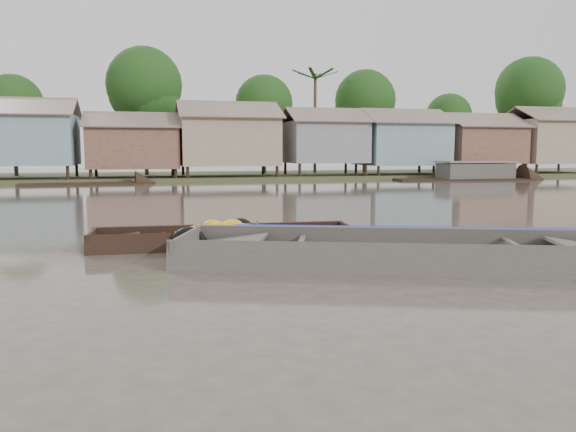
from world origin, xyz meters
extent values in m
plane|color=#453D35|center=(0.00, 0.00, 0.00)|extent=(120.00, 120.00, 0.00)
cube|color=#384723|center=(0.00, 33.00, 0.00)|extent=(120.00, 12.00, 0.50)
cube|color=gray|center=(-10.50, 29.50, 2.70)|extent=(6.20, 5.20, 3.20)
cube|color=brown|center=(-10.50, 28.10, 4.75)|extent=(6.60, 3.02, 1.28)
cube|color=brown|center=(-10.50, 30.90, 4.75)|extent=(6.60, 3.02, 1.28)
cube|color=brown|center=(-3.80, 29.50, 2.20)|extent=(5.80, 4.60, 2.70)
cube|color=brown|center=(-3.80, 28.26, 4.00)|extent=(6.20, 2.67, 1.14)
cube|color=brown|center=(-3.80, 30.74, 4.00)|extent=(6.20, 2.67, 1.14)
cube|color=gray|center=(2.50, 29.50, 2.65)|extent=(6.50, 5.30, 3.30)
cube|color=brown|center=(2.50, 28.07, 4.75)|extent=(6.90, 3.08, 1.31)
cube|color=brown|center=(2.50, 30.93, 4.75)|extent=(6.90, 3.08, 1.31)
cube|color=gray|center=(9.50, 29.50, 2.60)|extent=(5.40, 4.70, 2.90)
cube|color=brown|center=(9.50, 28.23, 4.50)|extent=(5.80, 2.73, 1.17)
cube|color=brown|center=(9.50, 30.77, 4.50)|extent=(5.80, 2.73, 1.17)
cube|color=gray|center=(15.50, 29.50, 2.50)|extent=(6.00, 5.00, 3.10)
cube|color=brown|center=(15.50, 28.15, 4.50)|extent=(6.40, 2.90, 1.24)
cube|color=brown|center=(15.50, 30.85, 4.50)|extent=(6.40, 2.90, 1.24)
cube|color=brown|center=(22.00, 29.50, 2.45)|extent=(5.70, 4.90, 2.80)
cube|color=brown|center=(22.00, 28.18, 4.30)|extent=(6.10, 2.85, 1.21)
cube|color=brown|center=(22.00, 30.82, 4.30)|extent=(6.10, 2.85, 1.21)
cube|color=gray|center=(28.50, 29.50, 2.70)|extent=(6.30, 5.10, 3.40)
cube|color=brown|center=(28.50, 28.12, 4.85)|extent=(6.70, 2.96, 1.26)
cube|color=brown|center=(28.50, 30.88, 4.85)|extent=(6.70, 2.96, 1.26)
cylinder|color=#473323|center=(-12.00, 34.00, 2.45)|extent=(0.28, 0.28, 4.90)
sphere|color=#183B12|center=(-12.00, 34.00, 5.25)|extent=(4.20, 4.20, 4.20)
cylinder|color=#473323|center=(-3.00, 33.00, 3.15)|extent=(0.28, 0.28, 6.30)
sphere|color=#183B12|center=(-3.00, 33.00, 6.75)|extent=(5.40, 5.40, 5.40)
cylinder|color=#473323|center=(6.00, 34.00, 2.62)|extent=(0.28, 0.28, 5.25)
sphere|color=#183B12|center=(6.00, 34.00, 5.62)|extent=(4.50, 4.50, 4.50)
cylinder|color=#473323|center=(14.00, 33.00, 2.80)|extent=(0.28, 0.28, 5.60)
sphere|color=#183B12|center=(14.00, 33.00, 6.00)|extent=(4.80, 4.80, 4.80)
cylinder|color=#473323|center=(22.00, 34.00, 2.27)|extent=(0.28, 0.28, 4.55)
sphere|color=#183B12|center=(22.00, 34.00, 4.88)|extent=(3.90, 3.90, 3.90)
cylinder|color=#473323|center=(29.00, 33.00, 3.32)|extent=(0.28, 0.28, 6.65)
sphere|color=#183B12|center=(29.00, 33.00, 7.12)|extent=(5.70, 5.70, 5.70)
cylinder|color=#473323|center=(10.00, 33.50, 4.00)|extent=(0.24, 0.24, 8.00)
cube|color=black|center=(-1.38, 2.56, -0.08)|extent=(5.57, 1.32, 0.08)
cube|color=black|center=(-1.35, 3.16, 0.14)|extent=(5.65, 0.42, 0.52)
cube|color=black|center=(-1.41, 1.96, 0.14)|extent=(5.65, 0.42, 0.52)
cube|color=black|center=(1.38, 2.43, 0.14)|extent=(0.12, 1.23, 0.49)
cube|color=black|center=(0.90, 2.45, 0.20)|extent=(1.01, 1.10, 0.19)
cube|color=black|center=(-4.14, 2.69, 0.14)|extent=(0.12, 1.23, 0.49)
cube|color=black|center=(-3.66, 2.67, 0.20)|extent=(1.01, 1.10, 0.19)
cube|color=black|center=(-2.70, 2.62, 0.24)|extent=(0.16, 1.18, 0.05)
cube|color=black|center=(-0.06, 2.50, 0.24)|extent=(0.16, 1.18, 0.05)
ellipsoid|color=yellow|center=(-1.07, 2.92, 0.23)|extent=(0.39, 0.28, 0.23)
ellipsoid|color=yellow|center=(-1.64, 2.62, 0.44)|extent=(0.44, 0.32, 0.26)
ellipsoid|color=yellow|center=(-2.22, 2.56, 0.24)|extent=(0.47, 0.33, 0.28)
ellipsoid|color=yellow|center=(-1.48, 2.41, 0.40)|extent=(0.44, 0.32, 0.26)
ellipsoid|color=yellow|center=(-0.93, 2.38, 0.37)|extent=(0.36, 0.26, 0.22)
ellipsoid|color=yellow|center=(-1.22, 2.52, 0.44)|extent=(0.48, 0.34, 0.28)
ellipsoid|color=yellow|center=(-0.64, 2.38, 0.27)|extent=(0.43, 0.31, 0.26)
ellipsoid|color=yellow|center=(-1.65, 2.86, 0.32)|extent=(0.37, 0.26, 0.22)
ellipsoid|color=yellow|center=(-1.75, 2.31, 0.30)|extent=(0.36, 0.26, 0.21)
ellipsoid|color=yellow|center=(-1.53, 2.76, 0.31)|extent=(0.41, 0.30, 0.25)
ellipsoid|color=yellow|center=(-2.06, 2.30, 0.18)|extent=(0.45, 0.32, 0.27)
ellipsoid|color=yellow|center=(-1.02, 2.49, 0.36)|extent=(0.43, 0.31, 0.26)
ellipsoid|color=yellow|center=(-1.11, 2.89, 0.24)|extent=(0.40, 0.29, 0.24)
ellipsoid|color=yellow|center=(-0.57, 2.73, 0.26)|extent=(0.46, 0.33, 0.27)
ellipsoid|color=yellow|center=(-2.11, 2.30, 0.19)|extent=(0.46, 0.33, 0.27)
ellipsoid|color=yellow|center=(-1.60, 2.49, 0.35)|extent=(0.43, 0.31, 0.26)
ellipsoid|color=yellow|center=(-2.27, 2.27, 0.13)|extent=(0.37, 0.27, 0.22)
ellipsoid|color=yellow|center=(-1.52, 2.81, 0.28)|extent=(0.38, 0.27, 0.23)
ellipsoid|color=yellow|center=(-1.43, 2.69, 0.34)|extent=(0.44, 0.32, 0.26)
ellipsoid|color=yellow|center=(-2.31, 2.55, 0.15)|extent=(0.36, 0.26, 0.22)
ellipsoid|color=yellow|center=(-1.31, 2.45, 0.35)|extent=(0.42, 0.30, 0.25)
ellipsoid|color=yellow|center=(-1.30, 2.22, 0.20)|extent=(0.38, 0.27, 0.22)
ellipsoid|color=yellow|center=(-2.30, 2.73, 0.22)|extent=(0.43, 0.31, 0.25)
ellipsoid|color=yellow|center=(-1.89, 2.64, 0.34)|extent=(0.47, 0.33, 0.28)
ellipsoid|color=yellow|center=(-2.04, 2.39, 0.24)|extent=(0.41, 0.30, 0.25)
ellipsoid|color=yellow|center=(-2.13, 2.40, 0.23)|extent=(0.47, 0.33, 0.28)
ellipsoid|color=yellow|center=(-1.60, 2.70, 0.33)|extent=(0.41, 0.29, 0.25)
ellipsoid|color=yellow|center=(-0.73, 2.80, 0.21)|extent=(0.40, 0.29, 0.24)
ellipsoid|color=yellow|center=(-2.02, 2.65, 0.32)|extent=(0.40, 0.29, 0.24)
ellipsoid|color=yellow|center=(-1.35, 2.65, 0.42)|extent=(0.36, 0.26, 0.21)
ellipsoid|color=yellow|center=(-1.21, 2.37, 0.31)|extent=(0.41, 0.29, 0.24)
ellipsoid|color=yellow|center=(-0.44, 2.17, 0.18)|extent=(0.39, 0.28, 0.23)
cylinder|color=#3F6626|center=(-1.88, 2.58, 0.43)|extent=(0.04, 0.04, 0.18)
cylinder|color=#3F6626|center=(-1.18, 2.55, 0.43)|extent=(0.04, 0.04, 0.18)
cylinder|color=#3F6626|center=(-0.68, 2.53, 0.43)|extent=(0.04, 0.04, 0.18)
torus|color=black|center=(-0.95, 3.22, 0.16)|extent=(0.71, 0.21, 0.70)
torus|color=black|center=(-2.21, 1.92, 0.16)|extent=(0.74, 0.21, 0.74)
cube|color=#403B36|center=(1.56, -0.24, -0.08)|extent=(8.28, 4.37, 0.08)
cube|color=#403B36|center=(1.89, 0.70, 0.21)|extent=(7.92, 2.94, 0.67)
cube|color=#403B36|center=(1.23, -1.18, 0.21)|extent=(7.92, 2.94, 0.67)
cube|color=#403B36|center=(-2.28, 1.11, 0.21)|extent=(0.73, 1.94, 0.63)
cube|color=#403B36|center=(-1.62, 0.88, 0.29)|extent=(1.92, 2.13, 0.26)
cube|color=#403B36|center=(-0.28, 0.41, 0.35)|extent=(0.74, 1.88, 0.05)
cube|color=#403B36|center=(3.40, -0.89, 0.35)|extent=(0.74, 1.88, 0.05)
cube|color=#665E54|center=(1.56, -0.24, -0.03)|extent=(6.39, 3.57, 0.02)
cube|color=#1122AB|center=(1.92, 0.76, 0.47)|extent=(6.39, 2.33, 0.17)
torus|color=olive|center=(3.81, -1.39, 0.00)|extent=(0.47, 0.47, 0.07)
torus|color=olive|center=(3.81, -1.39, 0.05)|extent=(0.38, 0.38, 0.07)
cube|color=black|center=(-6.83, 25.75, -0.05)|extent=(6.94, 2.06, 0.35)
cube|color=black|center=(17.97, 24.83, -0.05)|extent=(9.53, 3.09, 0.35)
cube|color=black|center=(19.00, 25.00, 0.55)|extent=(5.00, 2.00, 1.20)
camera|label=1|loc=(-2.98, -9.44, 2.06)|focal=35.00mm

